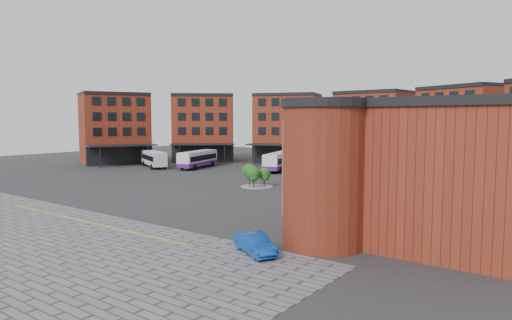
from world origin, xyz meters
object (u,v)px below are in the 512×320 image
Objects in this scene: bus_d at (334,165)px; bus_a at (154,158)px; blue_car at (255,244)px; bus_f at (430,176)px; bus_b at (198,159)px; bus_e at (406,170)px; tree_island at (255,175)px; bus_c at (279,161)px.

bus_a is at bearing -133.15° from bus_d.
bus_f is at bearing 27.26° from blue_car.
bus_a is 1.04× the size of bus_d.
bus_b is 1.17× the size of bus_f.
bus_e is (37.42, 5.37, -0.08)m from bus_b.
bus_b reaches higher than tree_island.
tree_island is at bearing -96.81° from bus_e.
tree_island is at bearing 65.06° from blue_car.
bus_c is (14.82, 5.36, 0.02)m from bus_b.
tree_island is 0.44× the size of bus_f.
bus_c is 10.39m from bus_d.
tree_island is at bearing -82.55° from bus_c.
bus_c is at bearing -163.09° from bus_f.
bus_a is at bearing -137.35° from bus_e.
bus_e is at bearing -8.00° from bus_b.
bus_e is (22.60, 0.01, -0.11)m from bus_c.
bus_a is 2.50× the size of blue_car.
bus_c reaches higher than bus_e.
bus_b is at bearing -33.70° from bus_a.
bus_d is 12.26m from bus_e.
bus_c is 27.53m from bus_f.
bus_e is at bearing -17.13° from bus_c.
blue_car is (41.47, -37.28, -1.03)m from bus_b.
bus_f is at bearing -56.18° from bus_a.
bus_e is at bearing 33.54° from blue_car.
bus_e reaches higher than bus_d.
bus_e is at bearing 25.80° from bus_d.
bus_a reaches higher than bus_e.
bus_e reaches higher than bus_f.
bus_b reaches higher than blue_car.
bus_b is 1.13× the size of bus_d.
bus_a is at bearing -167.38° from bus_b.
bus_f is at bearing -25.59° from bus_c.
bus_f is (16.86, -4.81, -0.09)m from bus_d.
tree_island is 23.25m from bus_e.
bus_a is 8.62m from bus_b.
bus_f is at bearing -10.47° from bus_e.
bus_a is 1.08× the size of bus_f.
blue_car is at bearing -53.88° from bus_e.
bus_c reaches higher than tree_island.
bus_b is 42.07m from bus_f.
bus_c reaches higher than bus_b.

